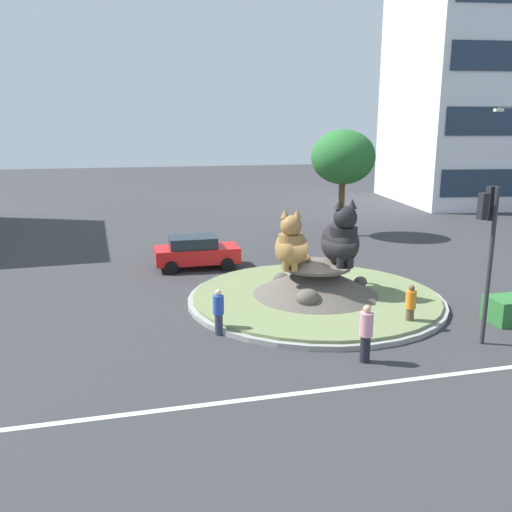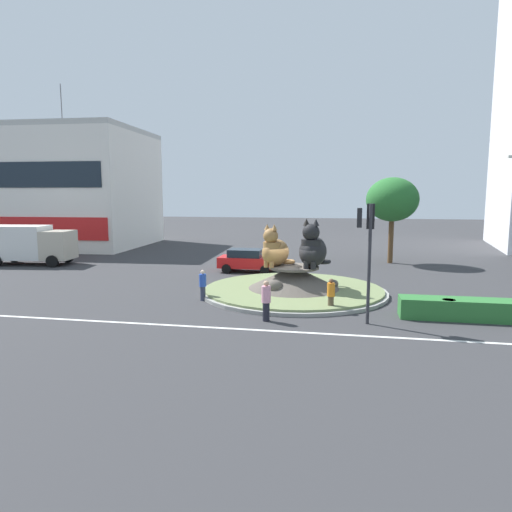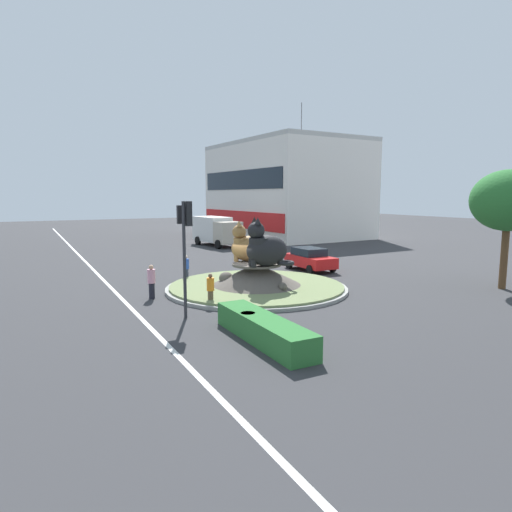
{
  "view_description": "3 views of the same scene",
  "coord_description": "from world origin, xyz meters",
  "px_view_note": "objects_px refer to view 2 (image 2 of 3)",
  "views": [
    {
      "loc": [
        -7.31,
        -19.31,
        6.75
      ],
      "look_at": [
        -2.29,
        0.65,
        1.84
      ],
      "focal_mm": 37.52,
      "sensor_mm": 36.0,
      "label": 1
    },
    {
      "loc": [
        2.54,
        -24.76,
        5.44
      ],
      "look_at": [
        -2.26,
        0.78,
        1.91
      ],
      "focal_mm": 32.13,
      "sensor_mm": 36.0,
      "label": 2
    },
    {
      "loc": [
        21.6,
        -11.49,
        5.3
      ],
      "look_at": [
        0.03,
        -0.05,
        1.92
      ],
      "focal_mm": 30.97,
      "sensor_mm": 36.0,
      "label": 3
    }
  ],
  "objects_px": {
    "broadleaf_tree_behind_island": "(392,200)",
    "pedestrian_orange_shirt": "(331,294)",
    "delivery_box_truck": "(28,243)",
    "pedestrian_pink_shirt": "(266,300)",
    "litter_bin": "(448,310)",
    "pedestrian_blue_shirt": "(203,285)",
    "cat_statue_black": "(313,249)",
    "traffic_light_mast": "(368,236)",
    "shophouse_block": "(47,188)",
    "cat_statue_tabby": "(275,251)",
    "sedan_on_far_lane": "(248,260)"
  },
  "relations": [
    {
      "from": "cat_statue_tabby",
      "to": "pedestrian_blue_shirt",
      "type": "distance_m",
      "value": 4.48
    },
    {
      "from": "pedestrian_blue_shirt",
      "to": "pedestrian_orange_shirt",
      "type": "bearing_deg",
      "value": 13.95
    },
    {
      "from": "traffic_light_mast",
      "to": "pedestrian_orange_shirt",
      "type": "height_order",
      "value": "traffic_light_mast"
    },
    {
      "from": "pedestrian_pink_shirt",
      "to": "cat_statue_black",
      "type": "bearing_deg",
      "value": 41.2
    },
    {
      "from": "shophouse_block",
      "to": "pedestrian_pink_shirt",
      "type": "bearing_deg",
      "value": -44.76
    },
    {
      "from": "pedestrian_pink_shirt",
      "to": "sedan_on_far_lane",
      "type": "height_order",
      "value": "pedestrian_pink_shirt"
    },
    {
      "from": "cat_statue_black",
      "to": "traffic_light_mast",
      "type": "xyz_separation_m",
      "value": [
        2.6,
        -5.33,
        1.23
      ]
    },
    {
      "from": "cat_statue_tabby",
      "to": "cat_statue_black",
      "type": "distance_m",
      "value": 2.07
    },
    {
      "from": "broadleaf_tree_behind_island",
      "to": "litter_bin",
      "type": "distance_m",
      "value": 17.31
    },
    {
      "from": "cat_statue_tabby",
      "to": "delivery_box_truck",
      "type": "bearing_deg",
      "value": -87.12
    },
    {
      "from": "delivery_box_truck",
      "to": "pedestrian_orange_shirt",
      "type": "bearing_deg",
      "value": -29.98
    },
    {
      "from": "shophouse_block",
      "to": "delivery_box_truck",
      "type": "xyz_separation_m",
      "value": [
        6.96,
        -12.72,
        -4.36
      ]
    },
    {
      "from": "traffic_light_mast",
      "to": "pedestrian_orange_shirt",
      "type": "relative_size",
      "value": 3.24
    },
    {
      "from": "cat_statue_black",
      "to": "shophouse_block",
      "type": "height_order",
      "value": "shophouse_block"
    },
    {
      "from": "pedestrian_orange_shirt",
      "to": "pedestrian_pink_shirt",
      "type": "xyz_separation_m",
      "value": [
        -2.7,
        -2.16,
        0.11
      ]
    },
    {
      "from": "broadleaf_tree_behind_island",
      "to": "pedestrian_orange_shirt",
      "type": "height_order",
      "value": "broadleaf_tree_behind_island"
    },
    {
      "from": "pedestrian_pink_shirt",
      "to": "delivery_box_truck",
      "type": "relative_size",
      "value": 0.26
    },
    {
      "from": "cat_statue_black",
      "to": "litter_bin",
      "type": "height_order",
      "value": "cat_statue_black"
    },
    {
      "from": "delivery_box_truck",
      "to": "litter_bin",
      "type": "bearing_deg",
      "value": -27.12
    },
    {
      "from": "traffic_light_mast",
      "to": "broadleaf_tree_behind_island",
      "type": "relative_size",
      "value": 0.75
    },
    {
      "from": "cat_statue_tabby",
      "to": "delivery_box_truck",
      "type": "relative_size",
      "value": 0.35
    },
    {
      "from": "pedestrian_pink_shirt",
      "to": "pedestrian_blue_shirt",
      "type": "height_order",
      "value": "pedestrian_pink_shirt"
    },
    {
      "from": "traffic_light_mast",
      "to": "cat_statue_black",
      "type": "bearing_deg",
      "value": 27.78
    },
    {
      "from": "traffic_light_mast",
      "to": "pedestrian_orange_shirt",
      "type": "xyz_separation_m",
      "value": [
        -1.49,
        1.71,
        -2.88
      ]
    },
    {
      "from": "pedestrian_blue_shirt",
      "to": "sedan_on_far_lane",
      "type": "bearing_deg",
      "value": 109.74
    },
    {
      "from": "cat_statue_black",
      "to": "broadleaf_tree_behind_island",
      "type": "relative_size",
      "value": 0.41
    },
    {
      "from": "shophouse_block",
      "to": "pedestrian_pink_shirt",
      "type": "height_order",
      "value": "shophouse_block"
    },
    {
      "from": "delivery_box_truck",
      "to": "cat_statue_tabby",
      "type": "bearing_deg",
      "value": -24.53
    },
    {
      "from": "pedestrian_pink_shirt",
      "to": "litter_bin",
      "type": "xyz_separation_m",
      "value": [
        7.76,
        1.62,
        -0.47
      ]
    },
    {
      "from": "shophouse_block",
      "to": "pedestrian_blue_shirt",
      "type": "height_order",
      "value": "shophouse_block"
    },
    {
      "from": "traffic_light_mast",
      "to": "delivery_box_truck",
      "type": "height_order",
      "value": "traffic_light_mast"
    },
    {
      "from": "cat_statue_black",
      "to": "pedestrian_orange_shirt",
      "type": "distance_m",
      "value": 4.13
    },
    {
      "from": "traffic_light_mast",
      "to": "pedestrian_pink_shirt",
      "type": "relative_size",
      "value": 2.86
    },
    {
      "from": "delivery_box_truck",
      "to": "litter_bin",
      "type": "height_order",
      "value": "delivery_box_truck"
    },
    {
      "from": "cat_statue_black",
      "to": "shophouse_block",
      "type": "distance_m",
      "value": 35.19
    },
    {
      "from": "broadleaf_tree_behind_island",
      "to": "delivery_box_truck",
      "type": "relative_size",
      "value": 0.97
    },
    {
      "from": "pedestrian_pink_shirt",
      "to": "litter_bin",
      "type": "bearing_deg",
      "value": -21.57
    },
    {
      "from": "broadleaf_tree_behind_island",
      "to": "pedestrian_blue_shirt",
      "type": "bearing_deg",
      "value": -125.41
    },
    {
      "from": "pedestrian_orange_shirt",
      "to": "pedestrian_blue_shirt",
      "type": "bearing_deg",
      "value": -71.08
    },
    {
      "from": "pedestrian_blue_shirt",
      "to": "litter_bin",
      "type": "xyz_separation_m",
      "value": [
        11.57,
        -1.56,
        -0.38
      ]
    },
    {
      "from": "cat_statue_black",
      "to": "sedan_on_far_lane",
      "type": "distance_m",
      "value": 8.24
    },
    {
      "from": "delivery_box_truck",
      "to": "pedestrian_blue_shirt",
      "type": "bearing_deg",
      "value": -34.94
    },
    {
      "from": "broadleaf_tree_behind_island",
      "to": "shophouse_block",
      "type": "bearing_deg",
      "value": 169.01
    },
    {
      "from": "traffic_light_mast",
      "to": "pedestrian_blue_shirt",
      "type": "bearing_deg",
      "value": 72.95
    },
    {
      "from": "cat_statue_tabby",
      "to": "traffic_light_mast",
      "type": "relative_size",
      "value": 0.48
    },
    {
      "from": "traffic_light_mast",
      "to": "litter_bin",
      "type": "xyz_separation_m",
      "value": [
        3.56,
        1.17,
        -3.24
      ]
    },
    {
      "from": "traffic_light_mast",
      "to": "delivery_box_truck",
      "type": "distance_m",
      "value": 27.64
    },
    {
      "from": "cat_statue_black",
      "to": "pedestrian_blue_shirt",
      "type": "bearing_deg",
      "value": -57.16
    },
    {
      "from": "cat_statue_tabby",
      "to": "cat_statue_black",
      "type": "height_order",
      "value": "cat_statue_black"
    },
    {
      "from": "traffic_light_mast",
      "to": "litter_bin",
      "type": "relative_size",
      "value": 5.61
    }
  ]
}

